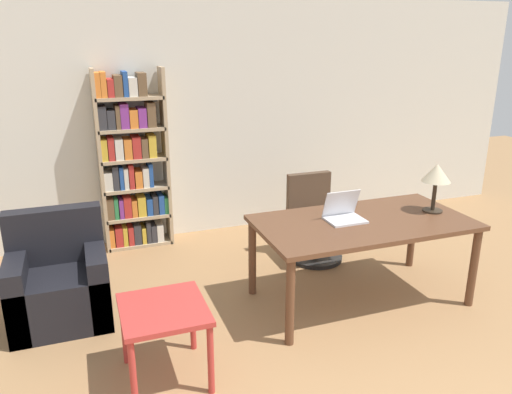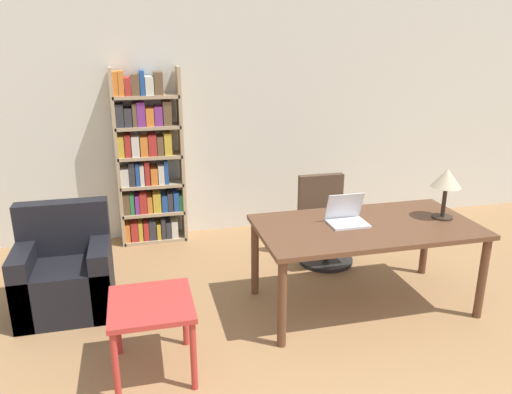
{
  "view_description": "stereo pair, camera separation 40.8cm",
  "coord_description": "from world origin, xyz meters",
  "px_view_note": "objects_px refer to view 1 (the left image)",
  "views": [
    {
      "loc": [
        -1.61,
        -1.05,
        2.26
      ],
      "look_at": [
        -0.29,
        2.6,
        1.0
      ],
      "focal_mm": 35.0,
      "sensor_mm": 36.0,
      "label": 1
    },
    {
      "loc": [
        -1.22,
        -1.17,
        2.26
      ],
      "look_at": [
        -0.29,
        2.6,
        1.0
      ],
      "focal_mm": 35.0,
      "sensor_mm": 36.0,
      "label": 2
    }
  ],
  "objects_px": {
    "desk": "(363,229)",
    "armchair": "(60,285)",
    "bookshelf": "(131,165)",
    "office_chair": "(314,223)",
    "laptop": "(344,214)",
    "table_lamp": "(436,175)",
    "side_table_blue": "(164,318)"
  },
  "relations": [
    {
      "from": "bookshelf",
      "to": "office_chair",
      "type": "bearing_deg",
      "value": -29.28
    },
    {
      "from": "laptop",
      "to": "armchair",
      "type": "xyz_separation_m",
      "value": [
        -2.34,
        0.47,
        -0.5
      ]
    },
    {
      "from": "desk",
      "to": "laptop",
      "type": "bearing_deg",
      "value": 155.24
    },
    {
      "from": "desk",
      "to": "office_chair",
      "type": "xyz_separation_m",
      "value": [
        0.02,
        0.96,
        -0.29
      ]
    },
    {
      "from": "bookshelf",
      "to": "laptop",
      "type": "bearing_deg",
      "value": -50.06
    },
    {
      "from": "office_chair",
      "to": "bookshelf",
      "type": "height_order",
      "value": "bookshelf"
    },
    {
      "from": "office_chair",
      "to": "side_table_blue",
      "type": "relative_size",
      "value": 1.5
    },
    {
      "from": "office_chair",
      "to": "bookshelf",
      "type": "bearing_deg",
      "value": 150.72
    },
    {
      "from": "desk",
      "to": "laptop",
      "type": "relative_size",
      "value": 5.76
    },
    {
      "from": "table_lamp",
      "to": "bookshelf",
      "type": "bearing_deg",
      "value": 141.27
    },
    {
      "from": "bookshelf",
      "to": "armchair",
      "type": "bearing_deg",
      "value": -119.24
    },
    {
      "from": "laptop",
      "to": "table_lamp",
      "type": "distance_m",
      "value": 0.91
    },
    {
      "from": "office_chair",
      "to": "armchair",
      "type": "height_order",
      "value": "armchair"
    },
    {
      "from": "table_lamp",
      "to": "armchair",
      "type": "bearing_deg",
      "value": 170.29
    },
    {
      "from": "laptop",
      "to": "office_chair",
      "type": "xyz_separation_m",
      "value": [
        0.17,
        0.89,
        -0.42
      ]
    },
    {
      "from": "desk",
      "to": "laptop",
      "type": "height_order",
      "value": "laptop"
    },
    {
      "from": "desk",
      "to": "table_lamp",
      "type": "bearing_deg",
      "value": -0.76
    },
    {
      "from": "office_chair",
      "to": "side_table_blue",
      "type": "distance_m",
      "value": 2.35
    },
    {
      "from": "laptop",
      "to": "table_lamp",
      "type": "xyz_separation_m",
      "value": [
        0.87,
        -0.08,
        0.28
      ]
    },
    {
      "from": "side_table_blue",
      "to": "bookshelf",
      "type": "xyz_separation_m",
      "value": [
        0.1,
        2.43,
        0.47
      ]
    },
    {
      "from": "desk",
      "to": "armchair",
      "type": "xyz_separation_m",
      "value": [
        -2.5,
        0.54,
        -0.36
      ]
    },
    {
      "from": "office_chair",
      "to": "table_lamp",
      "type": "bearing_deg",
      "value": -54.59
    },
    {
      "from": "laptop",
      "to": "office_chair",
      "type": "bearing_deg",
      "value": 79.07
    },
    {
      "from": "laptop",
      "to": "table_lamp",
      "type": "height_order",
      "value": "table_lamp"
    },
    {
      "from": "laptop",
      "to": "armchair",
      "type": "height_order",
      "value": "laptop"
    },
    {
      "from": "desk",
      "to": "laptop",
      "type": "xyz_separation_m",
      "value": [
        -0.15,
        0.07,
        0.14
      ]
    },
    {
      "from": "desk",
      "to": "bookshelf",
      "type": "bearing_deg",
      "value": 131.55
    },
    {
      "from": "table_lamp",
      "to": "armchair",
      "type": "height_order",
      "value": "table_lamp"
    },
    {
      "from": "laptop",
      "to": "side_table_blue",
      "type": "relative_size",
      "value": 0.54
    },
    {
      "from": "table_lamp",
      "to": "side_table_blue",
      "type": "xyz_separation_m",
      "value": [
        -2.53,
        -0.49,
        -0.63
      ]
    },
    {
      "from": "laptop",
      "to": "side_table_blue",
      "type": "xyz_separation_m",
      "value": [
        -1.66,
        -0.57,
        -0.35
      ]
    },
    {
      "from": "laptop",
      "to": "bookshelf",
      "type": "bearing_deg",
      "value": 129.94
    }
  ]
}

